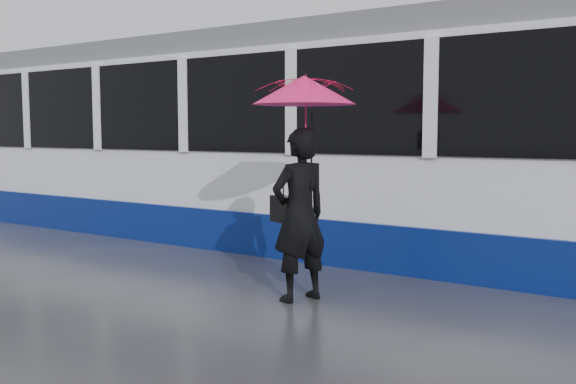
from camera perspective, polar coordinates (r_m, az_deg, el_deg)
The scene contains 6 objects.
ground at distance 8.05m, azimuth -5.10°, elevation -7.52°, with size 90.00×90.00×0.00m, color #2B2B30.
rails at distance 10.07m, azimuth 3.92°, elevation -4.83°, with size 34.00×1.51×0.02m.
tram at distance 10.70m, azimuth -2.73°, elevation 4.55°, with size 26.00×2.56×3.35m.
woman at distance 6.77m, azimuth 1.04°, elevation -2.04°, with size 0.67×0.44×1.84m, color black.
umbrella at distance 6.69m, azimuth 1.42°, elevation 7.26°, with size 1.40×1.40×1.24m.
handbag at distance 6.91m, azimuth -0.40°, elevation -1.53°, with size 0.36×0.25×0.46m.
Camera 1 is at (4.95, -6.09, 1.80)m, focal length 40.00 mm.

